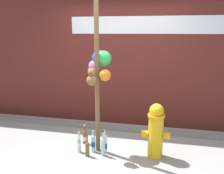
{
  "coord_description": "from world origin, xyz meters",
  "views": [
    {
      "loc": [
        0.87,
        -3.39,
        1.95
      ],
      "look_at": [
        0.07,
        0.22,
        1.09
      ],
      "focal_mm": 39.34,
      "sensor_mm": 36.0,
      "label": 1
    }
  ],
  "objects_px": {
    "bottle_0": "(105,143)",
    "bottle_4": "(79,144)",
    "bottle_5": "(103,146)",
    "bottle_1": "(85,137)",
    "bottle_3": "(93,143)",
    "fire_hydrant": "(156,130)",
    "memorial_post": "(99,48)",
    "bottle_2": "(87,148)"
  },
  "relations": [
    {
      "from": "bottle_0",
      "to": "bottle_4",
      "type": "bearing_deg",
      "value": -168.18
    },
    {
      "from": "bottle_5",
      "to": "bottle_1",
      "type": "bearing_deg",
      "value": 141.01
    },
    {
      "from": "bottle_3",
      "to": "bottle_4",
      "type": "xyz_separation_m",
      "value": [
        -0.22,
        -0.06,
        -0.01
      ]
    },
    {
      "from": "bottle_1",
      "to": "bottle_3",
      "type": "relative_size",
      "value": 0.94
    },
    {
      "from": "fire_hydrant",
      "to": "bottle_0",
      "type": "distance_m",
      "value": 0.86
    },
    {
      "from": "bottle_0",
      "to": "bottle_1",
      "type": "distance_m",
      "value": 0.49
    },
    {
      "from": "bottle_0",
      "to": "bottle_5",
      "type": "bearing_deg",
      "value": -90.27
    },
    {
      "from": "memorial_post",
      "to": "bottle_5",
      "type": "bearing_deg",
      "value": -62.01
    },
    {
      "from": "memorial_post",
      "to": "bottle_0",
      "type": "relative_size",
      "value": 7.73
    },
    {
      "from": "bottle_1",
      "to": "fire_hydrant",
      "type": "bearing_deg",
      "value": -9.12
    },
    {
      "from": "bottle_2",
      "to": "bottle_4",
      "type": "height_order",
      "value": "bottle_4"
    },
    {
      "from": "fire_hydrant",
      "to": "bottle_5",
      "type": "bearing_deg",
      "value": -169.79
    },
    {
      "from": "bottle_5",
      "to": "fire_hydrant",
      "type": "bearing_deg",
      "value": 10.21
    },
    {
      "from": "bottle_3",
      "to": "bottle_5",
      "type": "xyz_separation_m",
      "value": [
        0.19,
        -0.08,
        0.01
      ]
    },
    {
      "from": "bottle_4",
      "to": "bottle_1",
      "type": "bearing_deg",
      "value": 92.69
    },
    {
      "from": "memorial_post",
      "to": "bottle_2",
      "type": "bearing_deg",
      "value": -114.41
    },
    {
      "from": "bottle_2",
      "to": "bottle_4",
      "type": "distance_m",
      "value": 0.2
    },
    {
      "from": "bottle_1",
      "to": "bottle_5",
      "type": "relative_size",
      "value": 0.84
    },
    {
      "from": "fire_hydrant",
      "to": "bottle_2",
      "type": "distance_m",
      "value": 1.11
    },
    {
      "from": "fire_hydrant",
      "to": "bottle_4",
      "type": "xyz_separation_m",
      "value": [
        -1.22,
        -0.12,
        -0.29
      ]
    },
    {
      "from": "memorial_post",
      "to": "bottle_1",
      "type": "distance_m",
      "value": 1.6
    },
    {
      "from": "memorial_post",
      "to": "fire_hydrant",
      "type": "xyz_separation_m",
      "value": [
        0.92,
        -0.06,
        -1.25
      ]
    },
    {
      "from": "fire_hydrant",
      "to": "bottle_0",
      "type": "relative_size",
      "value": 2.21
    },
    {
      "from": "memorial_post",
      "to": "bottle_5",
      "type": "xyz_separation_m",
      "value": [
        0.11,
        -0.2,
        -1.52
      ]
    },
    {
      "from": "bottle_1",
      "to": "bottle_4",
      "type": "height_order",
      "value": "bottle_4"
    },
    {
      "from": "bottle_0",
      "to": "bottle_4",
      "type": "relative_size",
      "value": 1.11
    },
    {
      "from": "bottle_4",
      "to": "bottle_3",
      "type": "bearing_deg",
      "value": 15.89
    },
    {
      "from": "bottle_2",
      "to": "bottle_5",
      "type": "xyz_separation_m",
      "value": [
        0.24,
        0.08,
        0.03
      ]
    },
    {
      "from": "bottle_3",
      "to": "fire_hydrant",
      "type": "bearing_deg",
      "value": 3.48
    },
    {
      "from": "memorial_post",
      "to": "bottle_2",
      "type": "distance_m",
      "value": 1.58
    },
    {
      "from": "bottle_3",
      "to": "bottle_5",
      "type": "height_order",
      "value": "bottle_5"
    },
    {
      "from": "bottle_0",
      "to": "bottle_5",
      "type": "distance_m",
      "value": 0.11
    },
    {
      "from": "bottle_1",
      "to": "bottle_4",
      "type": "bearing_deg",
      "value": -87.31
    },
    {
      "from": "bottle_0",
      "to": "bottle_5",
      "type": "height_order",
      "value": "bottle_5"
    },
    {
      "from": "bottle_4",
      "to": "bottle_0",
      "type": "bearing_deg",
      "value": 11.82
    },
    {
      "from": "bottle_1",
      "to": "bottle_5",
      "type": "xyz_separation_m",
      "value": [
        0.42,
        -0.34,
        0.04
      ]
    },
    {
      "from": "bottle_5",
      "to": "bottle_2",
      "type": "bearing_deg",
      "value": -162.21
    },
    {
      "from": "bottle_3",
      "to": "bottle_4",
      "type": "relative_size",
      "value": 1.03
    },
    {
      "from": "memorial_post",
      "to": "bottle_1",
      "type": "bearing_deg",
      "value": 156.26
    },
    {
      "from": "bottle_1",
      "to": "bottle_3",
      "type": "height_order",
      "value": "bottle_3"
    },
    {
      "from": "memorial_post",
      "to": "bottle_3",
      "type": "height_order",
      "value": "memorial_post"
    },
    {
      "from": "fire_hydrant",
      "to": "memorial_post",
      "type": "bearing_deg",
      "value": 176.31
    }
  ]
}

